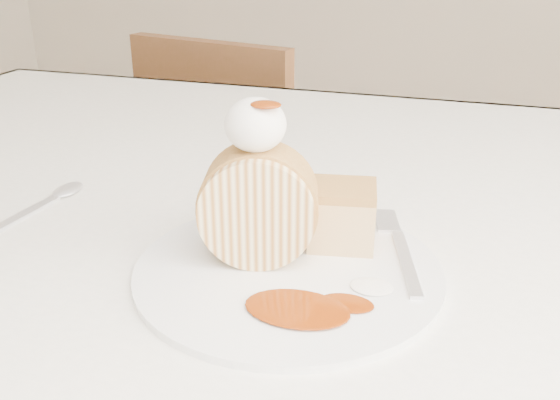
% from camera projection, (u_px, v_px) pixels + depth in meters
% --- Properties ---
extents(table, '(1.40, 0.90, 0.75)m').
position_uv_depth(table, '(306.00, 277.00, 0.67)').
color(table, silver).
rests_on(table, ground).
extents(chair_far, '(0.45, 0.45, 0.80)m').
position_uv_depth(chair_far, '(238.00, 184.00, 1.44)').
color(chair_far, brown).
rests_on(chair_far, ground).
extents(plate, '(0.28, 0.28, 0.01)m').
position_uv_depth(plate, '(288.00, 270.00, 0.50)').
color(plate, white).
rests_on(plate, table).
extents(roulade_slice, '(0.10, 0.07, 0.09)m').
position_uv_depth(roulade_slice, '(258.00, 206.00, 0.49)').
color(roulade_slice, beige).
rests_on(roulade_slice, plate).
extents(cake_chunk, '(0.06, 0.06, 0.05)m').
position_uv_depth(cake_chunk, '(342.00, 219.00, 0.53)').
color(cake_chunk, '#A27B3D').
rests_on(cake_chunk, plate).
extents(whipped_cream, '(0.05, 0.05, 0.04)m').
position_uv_depth(whipped_cream, '(255.00, 125.00, 0.47)').
color(whipped_cream, white).
rests_on(whipped_cream, roulade_slice).
extents(caramel_drizzle, '(0.02, 0.02, 0.01)m').
position_uv_depth(caramel_drizzle, '(266.00, 98.00, 0.45)').
color(caramel_drizzle, '#732604').
rests_on(caramel_drizzle, whipped_cream).
extents(caramel_pool, '(0.08, 0.06, 0.00)m').
position_uv_depth(caramel_pool, '(297.00, 309.00, 0.44)').
color(caramel_pool, '#732604').
rests_on(caramel_pool, plate).
extents(fork, '(0.06, 0.15, 0.00)m').
position_uv_depth(fork, '(406.00, 263.00, 0.50)').
color(fork, silver).
rests_on(fork, plate).
extents(spoon, '(0.04, 0.15, 0.00)m').
position_uv_depth(spoon, '(12.00, 221.00, 0.58)').
color(spoon, silver).
rests_on(spoon, table).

